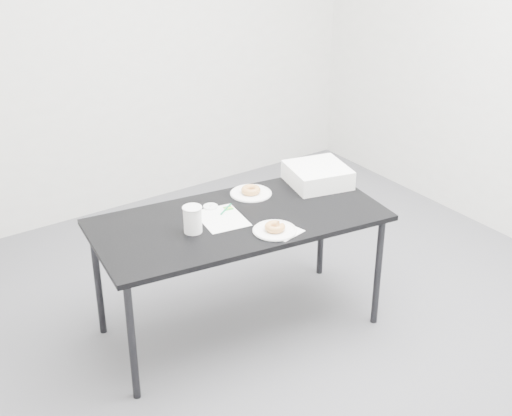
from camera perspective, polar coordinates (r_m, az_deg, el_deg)
floor at (r=4.10m, az=1.91°, el=-9.87°), size 4.00×4.00×0.00m
wall_back at (r=5.16m, az=-11.51°, el=13.91°), size 4.00×0.02×2.70m
table at (r=3.79m, az=-1.39°, el=-1.48°), size 1.62×0.93×0.70m
scorecard at (r=3.76m, az=-2.75°, el=-0.83°), size 0.26×0.31×0.00m
logo_patch at (r=3.86m, az=-2.22°, el=-0.01°), size 0.05×0.05×0.00m
pen at (r=3.84m, az=-2.43°, el=-0.09°), size 0.11×0.08×0.01m
napkin at (r=3.63m, az=2.22°, el=-1.87°), size 0.19×0.19×0.00m
plate_near at (r=3.63m, az=1.52°, el=-1.81°), size 0.23×0.23×0.01m
donut_near at (r=3.62m, az=1.52°, el=-1.52°), size 0.11×0.11×0.04m
plate_far at (r=4.03m, az=-0.41°, el=1.18°), size 0.23×0.23×0.01m
donut_far at (r=4.02m, az=-0.42°, el=1.45°), size 0.13×0.13×0.04m
coffee_cup at (r=3.61m, az=-5.09°, el=-0.91°), size 0.09×0.09×0.14m
cup_lid at (r=3.88m, az=-3.66°, el=0.11°), size 0.08×0.08×0.01m
bakery_box at (r=4.15m, az=4.95°, el=2.65°), size 0.39×0.39×0.11m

